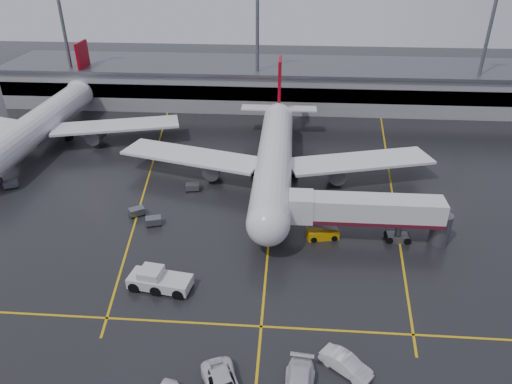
{
  "coord_description": "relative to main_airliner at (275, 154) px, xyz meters",
  "views": [
    {
      "loc": [
        2.02,
        -56.08,
        33.84
      ],
      "look_at": [
        -2.0,
        -2.0,
        4.0
      ],
      "focal_mm": 33.15,
      "sensor_mm": 36.0,
      "label": 1
    }
  ],
  "objects": [
    {
      "name": "apron_line_right",
      "position": [
        18.0,
        0.3,
        -4.2
      ],
      "size": [
        7.57,
        69.64,
        0.02
      ],
      "primitive_type": "cube",
      "rotation": [
        0.0,
        0.0,
        -0.1
      ],
      "color": "gold",
      "rests_on": "ground"
    },
    {
      "name": "baggage_cart_a",
      "position": [
        -15.32,
        -14.39,
        -3.58
      ],
      "size": [
        2.3,
        1.85,
        1.12
      ],
      "color": "#595B60",
      "rests_on": "ground"
    },
    {
      "name": "apron_line_left",
      "position": [
        -20.0,
        0.3,
        -4.2
      ],
      "size": [
        9.99,
        69.35,
        0.02
      ],
      "primitive_type": "cube",
      "rotation": [
        0.0,
        0.0,
        0.14
      ],
      "color": "gold",
      "rests_on": "ground"
    },
    {
      "name": "ground",
      "position": [
        0.0,
        -9.7,
        -4.21
      ],
      "size": [
        220.0,
        220.0,
        0.0
      ],
      "primitive_type": "plane",
      "color": "black",
      "rests_on": "ground"
    },
    {
      "name": "light_mast_right",
      "position": [
        40.0,
        32.3,
        10.27
      ],
      "size": [
        3.0,
        1.2,
        25.45
      ],
      "color": "#595B60",
      "rests_on": "ground"
    },
    {
      "name": "terminal",
      "position": [
        0.0,
        38.23,
        0.11
      ],
      "size": [
        122.0,
        19.0,
        8.6
      ],
      "color": "gray",
      "rests_on": "ground"
    },
    {
      "name": "belt_loader",
      "position": [
        6.72,
        -15.82,
        -3.6
      ],
      "size": [
        4.18,
        2.51,
        2.49
      ],
      "color": "#CB8D08",
      "rests_on": "ground"
    },
    {
      "name": "jet_bridge",
      "position": [
        11.87,
        -15.7,
        -0.28
      ],
      "size": [
        19.9,
        3.4,
        6.05
      ],
      "color": "silver",
      "rests_on": "ground"
    },
    {
      "name": "light_mast_mid",
      "position": [
        -5.0,
        32.3,
        10.27
      ],
      "size": [
        3.0,
        1.2,
        25.45
      ],
      "color": "#595B60",
      "rests_on": "ground"
    },
    {
      "name": "baggage_cart_c",
      "position": [
        -12.02,
        -4.66,
        -3.58
      ],
      "size": [
        2.17,
        1.57,
        1.12
      ],
      "color": "#595B60",
      "rests_on": "ground"
    },
    {
      "name": "baggage_cart_e",
      "position": [
        -39.52,
        -5.78,
        -3.58
      ],
      "size": [
        2.38,
        2.08,
        1.12
      ],
      "color": "#595B60",
      "rests_on": "ground"
    },
    {
      "name": "apron_line_centre",
      "position": [
        0.0,
        -9.7,
        -4.2
      ],
      "size": [
        0.25,
        90.0,
        0.02
      ],
      "primitive_type": "cube",
      "color": "gold",
      "rests_on": "ground"
    },
    {
      "name": "light_mast_left",
      "position": [
        -45.0,
        32.3,
        10.27
      ],
      "size": [
        3.0,
        1.2,
        25.45
      ],
      "color": "#595B60",
      "rests_on": "ground"
    },
    {
      "name": "second_airliner",
      "position": [
        -42.0,
        12.0,
        0.0
      ],
      "size": [
        48.8,
        45.6,
        14.1
      ],
      "color": "silver",
      "rests_on": "ground"
    },
    {
      "name": "apron_line_stop",
      "position": [
        0.0,
        -31.7,
        -4.2
      ],
      "size": [
        60.0,
        0.25,
        0.02
      ],
      "primitive_type": "cube",
      "color": "gold",
      "rests_on": "ground"
    },
    {
      "name": "main_airliner",
      "position": [
        0.0,
        0.0,
        0.0
      ],
      "size": [
        48.8,
        45.6,
        14.1
      ],
      "color": "silver",
      "rests_on": "ground"
    },
    {
      "name": "pushback_tractor",
      "position": [
        -11.45,
        -26.7,
        -3.25
      ],
      "size": [
        7.08,
        3.81,
        2.41
      ],
      "color": "silver",
      "rests_on": "ground"
    },
    {
      "name": "baggage_cart_b",
      "position": [
        -18.23,
        -12.23,
        -3.58
      ],
      "size": [
        2.39,
        2.17,
        1.12
      ],
      "color": "#595B60",
      "rests_on": "ground"
    },
    {
      "name": "service_van_c",
      "position": [
        7.73,
        -36.39,
        -3.42
      ],
      "size": [
        4.79,
        4.25,
        1.57
      ],
      "primitive_type": "imported",
      "rotation": [
        0.0,
        0.0,
        0.91
      ],
      "color": "silver",
      "rests_on": "ground"
    }
  ]
}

